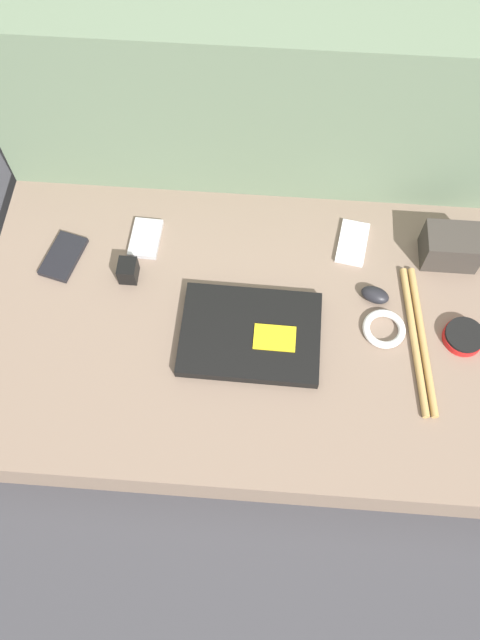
{
  "coord_description": "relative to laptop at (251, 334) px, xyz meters",
  "views": [
    {
      "loc": [
        0.05,
        -0.61,
        1.35
      ],
      "look_at": [
        0.0,
        0.0,
        0.14
      ],
      "focal_mm": 35.0,
      "sensor_mm": 36.0,
      "label": 1
    }
  ],
  "objects": [
    {
      "name": "drumstick_pair",
      "position": [
        0.36,
        0.02,
        -0.0
      ],
      "size": [
        0.07,
        0.35,
        0.02
      ],
      "rotation": [
        0.0,
        0.0,
        0.09
      ],
      "color": "tan",
      "rests_on": "couch_seat"
    },
    {
      "name": "couch_backrest",
      "position": [
        -0.03,
        0.49,
        0.14
      ],
      "size": [
        1.17,
        0.2,
        0.55
      ],
      "color": "#60755B",
      "rests_on": "ground_plane"
    },
    {
      "name": "ground_plane",
      "position": [
        -0.03,
        0.03,
        -0.13
      ],
      "size": [
        8.0,
        8.0,
        0.0
      ],
      "primitive_type": "plane",
      "color": "#38383D"
    },
    {
      "name": "camera_pouch",
      "position": [
        0.44,
        0.24,
        0.03
      ],
      "size": [
        0.13,
        0.09,
        0.08
      ],
      "color": "#38332D",
      "rests_on": "couch_seat"
    },
    {
      "name": "phone_silver",
      "position": [
        -0.45,
        0.17,
        -0.01
      ],
      "size": [
        0.1,
        0.14,
        0.01
      ],
      "rotation": [
        0.0,
        0.0,
        -0.25
      ],
      "color": "black",
      "rests_on": "couch_seat"
    },
    {
      "name": "phone_black",
      "position": [
        -0.26,
        0.23,
        -0.01
      ],
      "size": [
        0.07,
        0.11,
        0.01
      ],
      "rotation": [
        0.0,
        0.0,
        -0.04
      ],
      "color": "#B7B7BC",
      "rests_on": "couch_seat"
    },
    {
      "name": "laptop",
      "position": [
        0.0,
        0.0,
        0.0
      ],
      "size": [
        0.31,
        0.22,
        0.03
      ],
      "rotation": [
        0.0,
        0.0,
        -0.02
      ],
      "color": "black",
      "rests_on": "couch_seat"
    },
    {
      "name": "speaker_puck",
      "position": [
        0.46,
        0.03,
        -0.0
      ],
      "size": [
        0.09,
        0.09,
        0.02
      ],
      "color": "red",
      "rests_on": "couch_seat"
    },
    {
      "name": "charger_brick",
      "position": [
        -0.29,
        0.13,
        0.01
      ],
      "size": [
        0.04,
        0.05,
        0.05
      ],
      "color": "black",
      "rests_on": "couch_seat"
    },
    {
      "name": "computer_mouse",
      "position": [
        0.27,
        0.12,
        0.0
      ],
      "size": [
        0.07,
        0.06,
        0.03
      ],
      "rotation": [
        0.0,
        0.0,
        -0.33
      ],
      "color": "black",
      "rests_on": "couch_seat"
    },
    {
      "name": "phone_small",
      "position": [
        0.22,
        0.26,
        -0.01
      ],
      "size": [
        0.08,
        0.13,
        0.01
      ],
      "rotation": [
        0.0,
        0.0,
        -0.16
      ],
      "color": "silver",
      "rests_on": "couch_seat"
    },
    {
      "name": "couch_seat",
      "position": [
        -0.03,
        0.03,
        -0.07
      ],
      "size": [
        1.17,
        0.72,
        0.12
      ],
      "color": "#7A6656",
      "rests_on": "ground_plane"
    },
    {
      "name": "cable_coil",
      "position": [
        0.29,
        0.04,
        -0.0
      ],
      "size": [
        0.09,
        0.09,
        0.02
      ],
      "color": "white",
      "rests_on": "couch_seat"
    }
  ]
}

